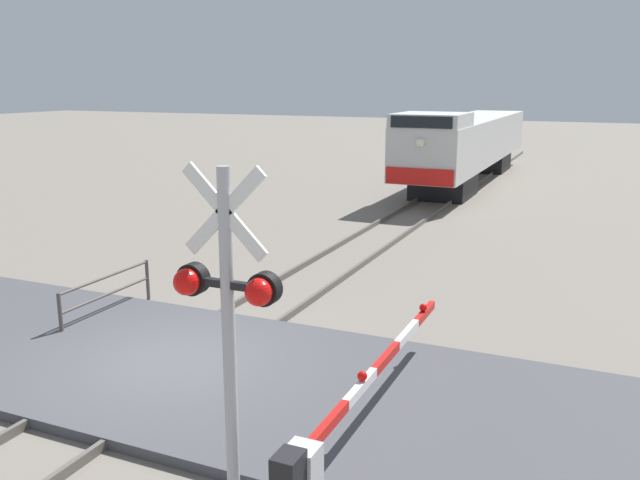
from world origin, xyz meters
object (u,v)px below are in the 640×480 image
Objects in this scene: crossing_signal at (227,317)px; crossing_gate at (333,436)px; guard_railing at (107,290)px; locomotive at (467,143)px.

crossing_signal is 0.68× the size of crossing_gate.
crossing_gate is 2.20× the size of guard_railing.
guard_railing is at bearing 140.40° from crossing_signal.
locomotive is at bearing 82.85° from guard_railing.
crossing_gate is 7.80m from guard_railing.
guard_railing is at bearing -97.15° from locomotive.
crossing_gate is at bearing 64.64° from crossing_signal.
crossing_gate reaches higher than guard_railing.
locomotive is 4.31× the size of crossing_signal.
locomotive is 22.97m from guard_railing.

